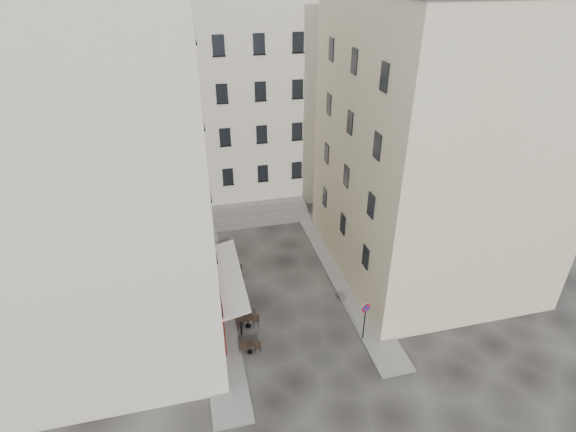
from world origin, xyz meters
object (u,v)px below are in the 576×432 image
object	(u,v)px
no_parking_sign	(365,315)
bistro_table_a	(250,347)
pedestrian	(245,309)
bistro_table_b	(248,320)

from	to	relation	value
no_parking_sign	bistro_table_a	distance (m)	6.78
bistro_table_a	pedestrian	world-z (taller)	pedestrian
bistro_table_b	no_parking_sign	bearing A→B (deg)	-22.73
bistro_table_a	no_parking_sign	bearing A→B (deg)	-5.00
no_parking_sign	bistro_table_b	xyz separation A→B (m)	(-6.35, 2.66, -1.44)
pedestrian	bistro_table_b	bearing A→B (deg)	91.18
bistro_table_b	bistro_table_a	bearing A→B (deg)	-96.66
bistro_table_a	pedestrian	distance (m)	2.63
pedestrian	bistro_table_a	bearing A→B (deg)	79.30
no_parking_sign	pedestrian	bearing A→B (deg)	136.75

